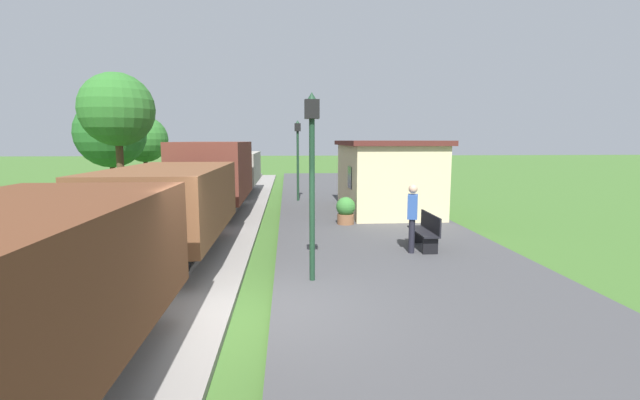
{
  "coord_description": "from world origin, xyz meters",
  "views": [
    {
      "loc": [
        0.5,
        -6.93,
        3.04
      ],
      "look_at": [
        1.27,
        3.4,
        1.61
      ],
      "focal_mm": 24.35,
      "sensor_mm": 36.0,
      "label": 1
    }
  ],
  "objects_px": {
    "lamp_post_near": "(312,153)",
    "tree_field_left": "(110,133)",
    "tree_trackside_far": "(117,110)",
    "potted_planter": "(346,210)",
    "lamp_post_far": "(298,146)",
    "bench_near_hut": "(426,230)",
    "station_hut": "(386,175)",
    "bench_down_platform": "(357,186)",
    "person_waiting": "(412,216)",
    "tree_field_distant": "(144,139)",
    "freight_train": "(199,188)"
  },
  "relations": [
    {
      "from": "lamp_post_near",
      "to": "tree_field_distant",
      "type": "distance_m",
      "value": 23.35
    },
    {
      "from": "bench_near_hut",
      "to": "tree_field_distant",
      "type": "xyz_separation_m",
      "value": [
        -12.96,
        18.78,
        2.37
      ]
    },
    {
      "from": "station_hut",
      "to": "tree_trackside_far",
      "type": "xyz_separation_m",
      "value": [
        -10.51,
        0.75,
        2.55
      ]
    },
    {
      "from": "lamp_post_near",
      "to": "tree_trackside_far",
      "type": "height_order",
      "value": "tree_trackside_far"
    },
    {
      "from": "station_hut",
      "to": "tree_field_distant",
      "type": "xyz_separation_m",
      "value": [
        -13.29,
        12.61,
        1.44
      ]
    },
    {
      "from": "potted_planter",
      "to": "lamp_post_far",
      "type": "distance_m",
      "value": 6.39
    },
    {
      "from": "tree_field_left",
      "to": "tree_field_distant",
      "type": "relative_size",
      "value": 1.14
    },
    {
      "from": "tree_trackside_far",
      "to": "tree_field_distant",
      "type": "distance_m",
      "value": 12.24
    },
    {
      "from": "station_hut",
      "to": "potted_planter",
      "type": "bearing_deg",
      "value": -125.67
    },
    {
      "from": "freight_train",
      "to": "bench_down_platform",
      "type": "height_order",
      "value": "freight_train"
    },
    {
      "from": "freight_train",
      "to": "tree_trackside_far",
      "type": "relative_size",
      "value": 4.6
    },
    {
      "from": "bench_near_hut",
      "to": "person_waiting",
      "type": "relative_size",
      "value": 0.88
    },
    {
      "from": "lamp_post_near",
      "to": "tree_field_left",
      "type": "relative_size",
      "value": 0.7
    },
    {
      "from": "station_hut",
      "to": "bench_down_platform",
      "type": "xyz_separation_m",
      "value": [
        -0.33,
        5.06,
        -0.93
      ]
    },
    {
      "from": "bench_near_hut",
      "to": "tree_field_left",
      "type": "relative_size",
      "value": 0.29
    },
    {
      "from": "tree_field_left",
      "to": "lamp_post_near",
      "type": "bearing_deg",
      "value": -57.93
    },
    {
      "from": "potted_planter",
      "to": "tree_field_left",
      "type": "relative_size",
      "value": 0.17
    },
    {
      "from": "bench_down_platform",
      "to": "person_waiting",
      "type": "xyz_separation_m",
      "value": [
        -0.48,
        -11.6,
        0.46
      ]
    },
    {
      "from": "potted_planter",
      "to": "lamp_post_near",
      "type": "relative_size",
      "value": 0.25
    },
    {
      "from": "bench_down_platform",
      "to": "station_hut",
      "type": "bearing_deg",
      "value": -86.22
    },
    {
      "from": "bench_down_platform",
      "to": "lamp_post_far",
      "type": "xyz_separation_m",
      "value": [
        -3.09,
        -1.94,
        2.08
      ]
    },
    {
      "from": "person_waiting",
      "to": "tree_field_left",
      "type": "xyz_separation_m",
      "value": [
        -12.56,
        13.86,
        2.23
      ]
    },
    {
      "from": "tree_trackside_far",
      "to": "potted_planter",
      "type": "bearing_deg",
      "value": -22.29
    },
    {
      "from": "freight_train",
      "to": "person_waiting",
      "type": "distance_m",
      "value": 7.18
    },
    {
      "from": "freight_train",
      "to": "bench_down_platform",
      "type": "relative_size",
      "value": 17.33
    },
    {
      "from": "tree_trackside_far",
      "to": "tree_field_left",
      "type": "xyz_separation_m",
      "value": [
        -2.87,
        6.58,
        -0.79
      ]
    },
    {
      "from": "tree_field_distant",
      "to": "bench_near_hut",
      "type": "bearing_deg",
      "value": -55.4
    },
    {
      "from": "bench_near_hut",
      "to": "person_waiting",
      "type": "height_order",
      "value": "person_waiting"
    },
    {
      "from": "freight_train",
      "to": "bench_near_hut",
      "type": "height_order",
      "value": "freight_train"
    },
    {
      "from": "person_waiting",
      "to": "lamp_post_near",
      "type": "relative_size",
      "value": 0.46
    },
    {
      "from": "person_waiting",
      "to": "tree_field_distant",
      "type": "relative_size",
      "value": 0.37
    },
    {
      "from": "bench_near_hut",
      "to": "tree_field_left",
      "type": "bearing_deg",
      "value": 134.01
    },
    {
      "from": "person_waiting",
      "to": "lamp_post_far",
      "type": "distance_m",
      "value": 10.13
    },
    {
      "from": "lamp_post_far",
      "to": "person_waiting",
      "type": "bearing_deg",
      "value": -74.85
    },
    {
      "from": "lamp_post_far",
      "to": "bench_near_hut",
      "type": "bearing_deg",
      "value": -71.58
    },
    {
      "from": "station_hut",
      "to": "tree_trackside_far",
      "type": "bearing_deg",
      "value": 175.94
    },
    {
      "from": "bench_down_platform",
      "to": "lamp_post_near",
      "type": "height_order",
      "value": "lamp_post_near"
    },
    {
      "from": "lamp_post_near",
      "to": "bench_down_platform",
      "type": "bearing_deg",
      "value": 77.2
    },
    {
      "from": "potted_planter",
      "to": "tree_field_distant",
      "type": "height_order",
      "value": "tree_field_distant"
    },
    {
      "from": "lamp_post_far",
      "to": "tree_trackside_far",
      "type": "xyz_separation_m",
      "value": [
        -7.08,
        -2.37,
        1.4
      ]
    },
    {
      "from": "person_waiting",
      "to": "station_hut",
      "type": "bearing_deg",
      "value": -79.47
    },
    {
      "from": "person_waiting",
      "to": "tree_field_left",
      "type": "relative_size",
      "value": 0.33
    },
    {
      "from": "lamp_post_far",
      "to": "tree_field_left",
      "type": "relative_size",
      "value": 0.7
    },
    {
      "from": "freight_train",
      "to": "bench_near_hut",
      "type": "distance_m",
      "value": 7.43
    },
    {
      "from": "lamp_post_near",
      "to": "freight_train",
      "type": "bearing_deg",
      "value": 119.49
    },
    {
      "from": "station_hut",
      "to": "tree_field_left",
      "type": "distance_m",
      "value": 15.35
    },
    {
      "from": "person_waiting",
      "to": "lamp_post_far",
      "type": "xyz_separation_m",
      "value": [
        -2.61,
        9.65,
        1.62
      ]
    },
    {
      "from": "station_hut",
      "to": "bench_down_platform",
      "type": "bearing_deg",
      "value": 93.78
    },
    {
      "from": "tree_field_left",
      "to": "person_waiting",
      "type": "bearing_deg",
      "value": -47.82
    },
    {
      "from": "potted_planter",
      "to": "bench_near_hut",
      "type": "bearing_deg",
      "value": -64.37
    }
  ]
}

